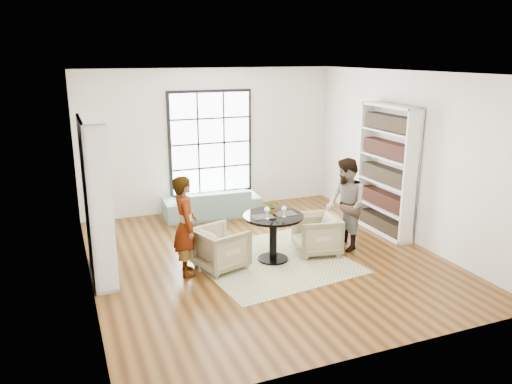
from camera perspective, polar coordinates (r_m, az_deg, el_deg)
name	(u,v)px	position (r m, az deg, el deg)	size (l,w,h in m)	color
ground	(265,257)	(8.38, 1.00, -7.49)	(6.00, 6.00, 0.00)	brown
room_shell	(253,177)	(8.46, -0.38, 1.72)	(6.00, 6.01, 6.00)	silver
rug	(272,261)	(8.23, 1.86, -7.88)	(2.30, 2.30, 0.01)	#B8B08A
pedestal_table	(273,228)	(8.07, 1.98, -4.11)	(0.98, 0.98, 0.78)	black
sofa	(212,203)	(10.40, -5.09, -1.24)	(1.96, 0.77, 0.57)	slate
armchair_left	(221,248)	(7.89, -4.05, -6.41)	(0.71, 0.73, 0.67)	#C2B98B
armchair_right	(317,234)	(8.51, 6.93, -4.82)	(0.71, 0.73, 0.67)	tan
person_left	(185,226)	(7.60, -8.06, -3.86)	(0.56, 0.37, 1.54)	gray
person_right	(346,205)	(8.63, 10.24, -1.43)	(0.77, 0.60, 1.59)	gray
placemat_left	(263,217)	(7.91, 0.78, -2.84)	(0.34, 0.26, 0.01)	#272421
placemat_right	(285,214)	(8.07, 3.37, -2.50)	(0.34, 0.26, 0.01)	#272421
cutlery_left	(263,216)	(7.91, 0.78, -2.79)	(0.14, 0.22, 0.01)	#BCBCC0
cutlery_right	(285,213)	(8.07, 3.37, -2.45)	(0.14, 0.22, 0.01)	#BCBCC0
wine_glass_left	(267,210)	(7.79, 1.27, -2.09)	(0.09, 0.09, 0.20)	silver
wine_glass_right	(284,209)	(7.89, 3.22, -1.97)	(0.08, 0.08, 0.18)	silver
flower_centerpiece	(273,207)	(8.05, 1.96, -1.73)	(0.20, 0.17, 0.22)	gray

